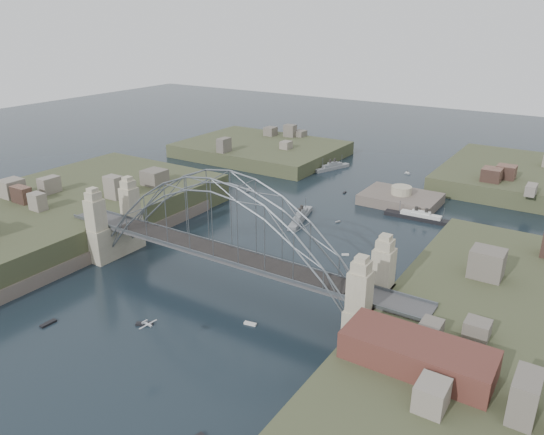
{
  "coord_description": "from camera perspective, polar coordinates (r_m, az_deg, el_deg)",
  "views": [
    {
      "loc": [
        59.5,
        -74.04,
        52.6
      ],
      "look_at": [
        0.0,
        18.0,
        10.0
      ],
      "focal_mm": 34.5,
      "sensor_mm": 36.0,
      "label": 1
    }
  ],
  "objects": [
    {
      "name": "shore_west",
      "position": [
        147.28,
        -23.16,
        -0.66
      ],
      "size": [
        50.5,
        90.0,
        12.0
      ],
      "color": "#3C4227",
      "rests_on": "ground"
    },
    {
      "name": "small_boat_k",
      "position": [
        191.55,
        14.56,
        4.7
      ],
      "size": [
        2.09,
        0.97,
        1.43
      ],
      "color": "silver",
      "rests_on": "ground"
    },
    {
      "name": "headland_nw",
      "position": [
        210.71,
        -1.2,
        6.92
      ],
      "size": [
        60.0,
        45.0,
        9.0
      ],
      "primitive_type": "cube",
      "color": "#3C4227",
      "rests_on": "ground"
    },
    {
      "name": "small_boat_i",
      "position": [
        107.52,
        10.3,
        -7.86
      ],
      "size": [
        2.19,
        1.36,
        2.38
      ],
      "color": "silver",
      "rests_on": "ground"
    },
    {
      "name": "aeroplane",
      "position": [
        87.33,
        -13.45,
        -11.23
      ],
      "size": [
        1.85,
        3.43,
        0.5
      ],
      "color": "silver"
    },
    {
      "name": "small_boat_c",
      "position": [
        99.63,
        -13.75,
        -11.21
      ],
      "size": [
        3.15,
        2.5,
        0.45
      ],
      "color": "silver",
      "rests_on": "ground"
    },
    {
      "name": "small_boat_l",
      "position": [
        153.46,
        -9.25,
        1.23
      ],
      "size": [
        2.73,
        2.18,
        2.38
      ],
      "color": "silver",
      "rests_on": "ground"
    },
    {
      "name": "small_boat_m",
      "position": [
        96.98,
        -2.39,
        -11.52
      ],
      "size": [
        2.43,
        1.19,
        0.45
      ],
      "color": "silver",
      "rests_on": "ground"
    },
    {
      "name": "small_boat_f",
      "position": [
        142.89,
        7.21,
        -0.47
      ],
      "size": [
        1.01,
        1.58,
        0.45
      ],
      "color": "silver",
      "rests_on": "ground"
    },
    {
      "name": "fort_island",
      "position": [
        160.64,
        13.8,
        1.36
      ],
      "size": [
        22.0,
        16.0,
        9.4
      ],
      "color": "brown",
      "rests_on": "ground"
    },
    {
      "name": "naval_cruiser_far",
      "position": [
        192.2,
        6.58,
        5.47
      ],
      "size": [
        7.54,
        15.2,
        5.22
      ],
      "color": "gray",
      "rests_on": "ground"
    },
    {
      "name": "small_boat_e",
      "position": [
        167.8,
        -2.64,
        3.0
      ],
      "size": [
        2.51,
        3.06,
        0.45
      ],
      "color": "silver",
      "rests_on": "ground"
    },
    {
      "name": "naval_cruiser_near",
      "position": [
        143.37,
        3.12,
        0.03
      ],
      "size": [
        6.45,
        17.28,
        5.17
      ],
      "color": "gray",
      "rests_on": "ground"
    },
    {
      "name": "ocean_liner",
      "position": [
        148.8,
        15.91,
        0.0
      ],
      "size": [
        20.08,
        3.43,
        4.91
      ],
      "color": "black",
      "rests_on": "ground"
    },
    {
      "name": "small_boat_a",
      "position": [
        128.7,
        -7.63,
        -2.68
      ],
      "size": [
        1.95,
        2.66,
        2.38
      ],
      "color": "silver",
      "rests_on": "ground"
    },
    {
      "name": "small_boat_h",
      "position": [
        166.94,
        7.93,
        2.72
      ],
      "size": [
        0.76,
        1.84,
        0.45
      ],
      "color": "silver",
      "rests_on": "ground"
    },
    {
      "name": "shore_east",
      "position": [
        89.72,
        26.37,
        -15.67
      ],
      "size": [
        50.5,
        90.0,
        12.0
      ],
      "color": "#3C4227",
      "rests_on": "ground"
    },
    {
      "name": "wharf_shed",
      "position": [
        75.23,
        15.57,
        -14.15
      ],
      "size": [
        20.0,
        8.0,
        4.0
      ],
      "primitive_type": "cube",
      "color": "#592D26",
      "rests_on": "shore_east"
    },
    {
      "name": "ground",
      "position": [
        108.57,
        -5.21,
        -7.83
      ],
      "size": [
        500.0,
        500.0,
        0.0
      ],
      "primitive_type": "plane",
      "color": "black",
      "rests_on": "ground"
    },
    {
      "name": "small_boat_n",
      "position": [
        167.73,
        22.74,
        1.31
      ],
      "size": [
        2.42,
        0.95,
        0.45
      ],
      "color": "silver",
      "rests_on": "ground"
    },
    {
      "name": "small_boat_b",
      "position": [
        123.77,
        8.01,
        -4.05
      ],
      "size": [
        1.68,
        1.36,
        0.45
      ],
      "color": "silver",
      "rests_on": "ground"
    },
    {
      "name": "bridge",
      "position": [
        103.17,
        -5.44,
        -1.84
      ],
      "size": [
        84.0,
        13.8,
        24.6
      ],
      "color": "#464648",
      "rests_on": "ground"
    },
    {
      "name": "small_boat_j",
      "position": [
        105.22,
        -23.23,
        -10.59
      ],
      "size": [
        1.11,
        3.02,
        0.45
      ],
      "color": "silver",
      "rests_on": "ground"
    },
    {
      "name": "small_boat_d",
      "position": [
        127.77,
        16.7,
        -3.96
      ],
      "size": [
        2.01,
        1.76,
        0.45
      ],
      "color": "silver",
      "rests_on": "ground"
    }
  ]
}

